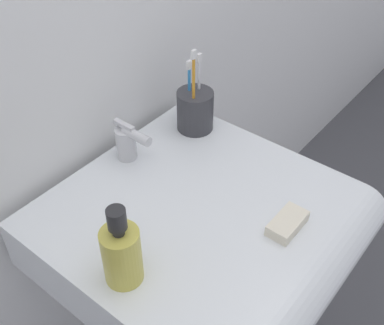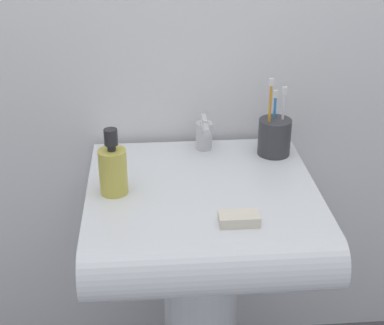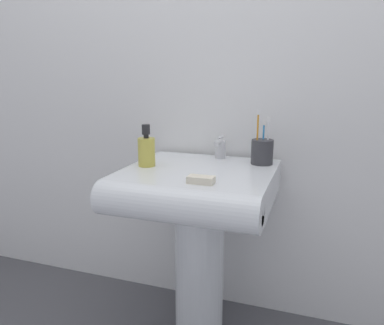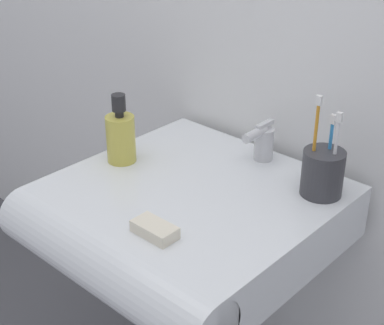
{
  "view_description": "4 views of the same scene",
  "coord_description": "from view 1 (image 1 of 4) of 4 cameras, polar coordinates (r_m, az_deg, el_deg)",
  "views": [
    {
      "loc": [
        -0.55,
        -0.44,
        1.43
      ],
      "look_at": [
        0.03,
        0.02,
        0.82
      ],
      "focal_mm": 45.0,
      "sensor_mm": 36.0,
      "label": 1
    },
    {
      "loc": [
        -0.13,
        -1.28,
        1.44
      ],
      "look_at": [
        -0.02,
        -0.0,
        0.8
      ],
      "focal_mm": 55.0,
      "sensor_mm": 36.0,
      "label": 2
    },
    {
      "loc": [
        0.43,
        -1.33,
        1.09
      ],
      "look_at": [
        -0.02,
        -0.03,
        0.77
      ],
      "focal_mm": 35.0,
      "sensor_mm": 36.0,
      "label": 3
    },
    {
      "loc": [
        0.74,
        -0.82,
        1.37
      ],
      "look_at": [
        -0.02,
        0.01,
        0.78
      ],
      "focal_mm": 55.0,
      "sensor_mm": 36.0,
      "label": 4
    }
  ],
  "objects": [
    {
      "name": "sink_pedestal",
      "position": [
        1.33,
        -0.13,
        -18.12
      ],
      "size": [
        0.2,
        0.2,
        0.61
      ],
      "primitive_type": "cylinder",
      "color": "white",
      "rests_on": "ground"
    },
    {
      "name": "toothbrush_cup",
      "position": [
        1.16,
        0.37,
        6.28
      ],
      "size": [
        0.09,
        0.09,
        0.22
      ],
      "color": "#38383D",
      "rests_on": "sink_basin"
    },
    {
      "name": "soap_bottle",
      "position": [
        0.83,
        -8.35,
        -10.58
      ],
      "size": [
        0.07,
        0.07,
        0.17
      ],
      "color": "gold",
      "rests_on": "sink_basin"
    },
    {
      "name": "sink_basin",
      "position": [
        1.01,
        2.05,
        -8.57
      ],
      "size": [
        0.56,
        0.58,
        0.12
      ],
      "color": "white",
      "rests_on": "sink_pedestal"
    },
    {
      "name": "faucet",
      "position": [
        1.08,
        -7.64,
        2.47
      ],
      "size": [
        0.05,
        0.1,
        0.09
      ],
      "color": "silver",
      "rests_on": "sink_basin"
    },
    {
      "name": "bar_soap",
      "position": [
        0.95,
        11.24,
        -7.09
      ],
      "size": [
        0.09,
        0.05,
        0.02
      ],
      "primitive_type": "cube",
      "color": "silver",
      "rests_on": "sink_basin"
    }
  ]
}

